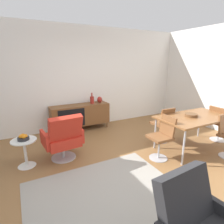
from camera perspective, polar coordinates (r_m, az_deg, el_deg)
name	(u,v)px	position (r m, az deg, el deg)	size (l,w,h in m)	color
ground_plane	(132,168)	(3.53, 6.22, -16.78)	(8.32, 8.32, 0.00)	olive
wall_back	(82,78)	(5.35, -9.22, 10.20)	(6.80, 0.12, 2.80)	white
sideboard	(80,115)	(5.18, -9.81, -0.82)	(1.60, 0.45, 0.72)	brown
vase_cobalt	(92,100)	(5.21, -6.21, 3.79)	(0.11, 0.11, 0.30)	maroon
vase_sculptural_dark	(100,100)	(5.30, -3.84, 3.84)	(0.14, 0.14, 0.18)	maroon
dining_table	(195,118)	(4.31, 24.20, -1.78)	(1.60, 0.90, 0.74)	brown
wooden_bowl_on_table	(191,115)	(4.25, 23.28, -0.89)	(0.26, 0.26, 0.06)	brown
dining_chair_far_end	(219,122)	(5.09, 30.16, -2.73)	(0.44, 0.42, 0.86)	brown
dining_chair_back_left	(163,123)	(4.48, 15.51, -3.39)	(0.41, 0.43, 0.86)	brown
dining_chair_near_window	(162,136)	(3.75, 15.27, -7.12)	(0.44, 0.41, 0.86)	brown
lounge_chair_red	(63,137)	(3.69, -14.83, -7.53)	(0.76, 0.70, 0.95)	red
side_table_round	(25,150)	(3.76, -25.31, -10.56)	(0.44, 0.44, 0.52)	white
fruit_bowl	(23,138)	(3.66, -25.74, -7.15)	(0.20, 0.20, 0.11)	#262628
area_rug	(106,194)	(2.94, -2.02, -24.11)	(2.20, 1.70, 0.01)	gray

